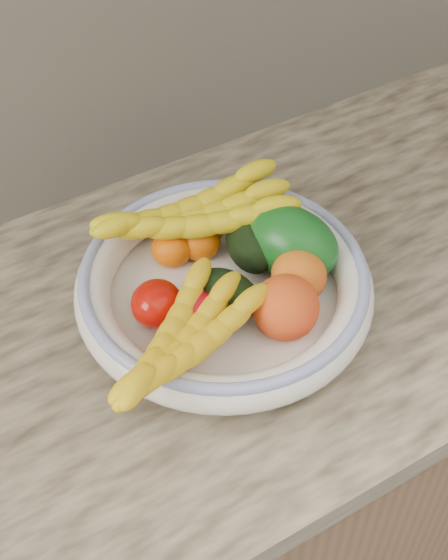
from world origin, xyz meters
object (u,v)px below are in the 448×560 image
green_mango (290,242)px  banana_bunch_front (182,345)px  fruit_bowl (224,286)px  banana_bunch_back (193,220)px

green_mango → banana_bunch_front: 0.22m
fruit_bowl → green_mango: 0.11m
fruit_bowl → green_mango: green_mango is taller
fruit_bowl → banana_bunch_front: 0.14m
green_mango → banana_bunch_back: (-0.09, 0.09, 0.01)m
fruit_bowl → banana_bunch_back: (0.01, 0.09, 0.04)m
banana_bunch_back → banana_bunch_front: (-0.11, -0.18, -0.01)m
fruit_bowl → banana_bunch_back: bearing=85.3°
green_mango → banana_bunch_back: green_mango is taller
green_mango → banana_bunch_front: size_ratio=0.52×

